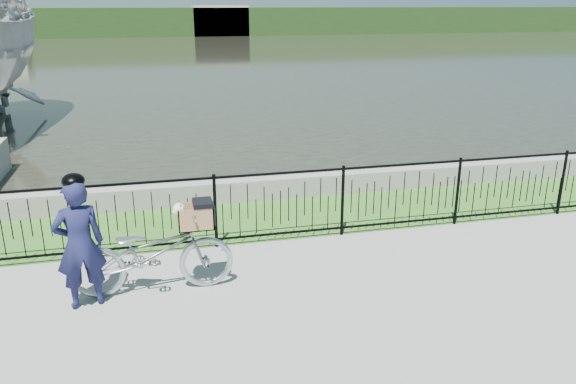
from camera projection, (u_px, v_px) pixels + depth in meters
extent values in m
plane|color=gray|center=(308.00, 288.00, 7.31)|extent=(120.00, 120.00, 0.00)
cube|color=#356A21|center=(268.00, 218.00, 9.70)|extent=(60.00, 2.00, 0.01)
plane|color=#26271D|center=(178.00, 58.00, 37.71)|extent=(120.00, 120.00, 0.00)
cube|color=gray|center=(257.00, 189.00, 10.56)|extent=(60.00, 0.30, 0.40)
cube|color=#203B16|center=(164.00, 22.00, 62.09)|extent=(120.00, 6.00, 3.00)
cube|color=#A99D87|center=(220.00, 21.00, 62.00)|extent=(6.00, 3.00, 3.20)
imported|color=#A9AFB5|center=(152.00, 253.00, 7.08)|extent=(2.04, 0.71, 1.07)
cube|color=black|center=(196.00, 228.00, 7.11)|extent=(0.38, 0.18, 0.02)
cube|color=#987046|center=(196.00, 227.00, 7.11)|extent=(0.44, 0.29, 0.01)
cube|color=#987046|center=(195.00, 213.00, 7.19)|extent=(0.44, 0.01, 0.30)
cube|color=#987046|center=(196.00, 221.00, 6.93)|extent=(0.44, 0.02, 0.30)
cube|color=#987046|center=(212.00, 215.00, 7.11)|extent=(0.02, 0.29, 0.30)
cube|color=#987046|center=(178.00, 218.00, 7.02)|extent=(0.02, 0.29, 0.30)
cube|color=black|center=(203.00, 203.00, 7.03)|extent=(0.24, 0.31, 0.06)
cube|color=black|center=(214.00, 213.00, 7.10)|extent=(0.02, 0.31, 0.24)
ellipsoid|color=silver|center=(194.00, 218.00, 7.06)|extent=(0.31, 0.22, 0.20)
sphere|color=silver|center=(179.00, 209.00, 6.96)|extent=(0.15, 0.15, 0.15)
sphere|color=silver|center=(175.00, 212.00, 6.94)|extent=(0.07, 0.07, 0.07)
sphere|color=black|center=(173.00, 213.00, 6.93)|extent=(0.02, 0.02, 0.02)
cone|color=olive|center=(178.00, 203.00, 6.99)|extent=(0.06, 0.08, 0.08)
cone|color=olive|center=(180.00, 205.00, 6.91)|extent=(0.06, 0.08, 0.08)
imported|color=#16183E|center=(79.00, 245.00, 6.66)|extent=(0.66, 0.52, 1.61)
ellipsoid|color=black|center=(71.00, 182.00, 6.41)|extent=(0.26, 0.29, 0.18)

